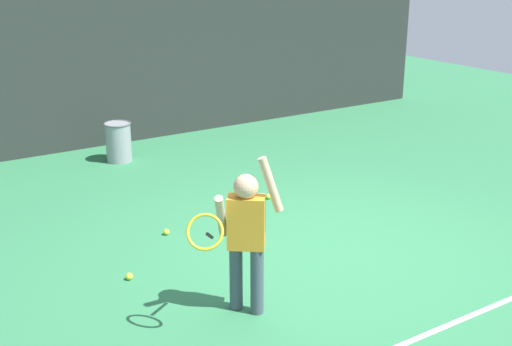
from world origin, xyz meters
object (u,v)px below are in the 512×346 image
Objects in this scene: tennis_player at (245,231)px; tennis_ball_1 at (129,276)px; ball_hopper at (118,142)px; tennis_ball_2 at (166,232)px; tennis_ball_0 at (269,196)px.

tennis_ball_1 is at bearing 157.47° from tennis_player.
tennis_ball_2 is at bearing -101.22° from ball_hopper.
tennis_player is at bearing -59.66° from tennis_ball_1.
tennis_ball_0 is (1.61, 2.07, -0.69)m from tennis_player.
tennis_ball_2 is (0.11, 1.77, -0.69)m from tennis_player.
tennis_ball_2 is (-1.50, -0.30, 0.00)m from tennis_ball_0.
tennis_ball_0 is at bearing 89.23° from tennis_player.
tennis_ball_0 is at bearing 11.15° from tennis_ball_2.
tennis_player reaches higher than tennis_ball_2.
tennis_player is 20.46× the size of tennis_ball_0.
tennis_player reaches higher than tennis_ball_1.
tennis_player is at bearing -98.21° from ball_hopper.
tennis_ball_1 and tennis_ball_2 have the same top height.
tennis_player reaches higher than ball_hopper.
tennis_ball_0 is 1.00× the size of tennis_ball_2.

